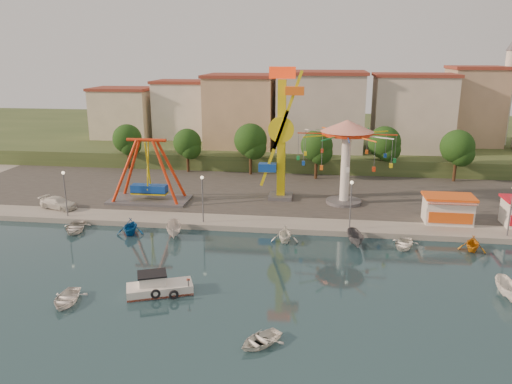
% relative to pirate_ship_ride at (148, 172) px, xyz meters
% --- Properties ---
extents(ground, '(200.00, 200.00, 0.00)m').
position_rel_pirate_ship_ride_xyz_m(ground, '(16.62, -20.04, -4.39)').
color(ground, '#142B38').
rests_on(ground, ground).
extents(quay_deck, '(200.00, 100.00, 0.60)m').
position_rel_pirate_ship_ride_xyz_m(quay_deck, '(16.62, 41.96, -4.09)').
color(quay_deck, '#9E998E').
rests_on(quay_deck, ground).
extents(asphalt_pad, '(90.00, 28.00, 0.01)m').
position_rel_pirate_ship_ride_xyz_m(asphalt_pad, '(16.62, 9.96, -3.79)').
color(asphalt_pad, '#4C4944').
rests_on(asphalt_pad, quay_deck).
extents(hill_terrace, '(200.00, 60.00, 3.00)m').
position_rel_pirate_ship_ride_xyz_m(hill_terrace, '(16.62, 46.96, -2.89)').
color(hill_terrace, '#384C26').
rests_on(hill_terrace, ground).
extents(pirate_ship_ride, '(10.00, 5.00, 8.00)m').
position_rel_pirate_ship_ride_xyz_m(pirate_ship_ride, '(0.00, 0.00, 0.00)').
color(pirate_ship_ride, '#59595E').
rests_on(pirate_ship_ride, quay_deck).
extents(kamikaze_tower, '(4.31, 3.10, 16.50)m').
position_rel_pirate_ship_ride_xyz_m(kamikaze_tower, '(16.51, 3.17, 4.19)').
color(kamikaze_tower, '#59595E').
rests_on(kamikaze_tower, quay_deck).
extents(wave_swinger, '(11.60, 11.60, 10.40)m').
position_rel_pirate_ship_ride_xyz_m(wave_swinger, '(24.32, 2.30, 3.80)').
color(wave_swinger, '#59595E').
rests_on(wave_swinger, quay_deck).
extents(booth_left, '(5.40, 3.78, 3.08)m').
position_rel_pirate_ship_ride_xyz_m(booth_left, '(35.39, -3.55, -2.23)').
color(booth_left, white).
rests_on(booth_left, quay_deck).
extents(lamp_post_0, '(0.14, 0.14, 5.00)m').
position_rel_pirate_ship_ride_xyz_m(lamp_post_0, '(-7.38, -7.04, -1.29)').
color(lamp_post_0, '#59595E').
rests_on(lamp_post_0, quay_deck).
extents(lamp_post_1, '(0.14, 0.14, 5.00)m').
position_rel_pirate_ship_ride_xyz_m(lamp_post_1, '(8.62, -7.04, -1.29)').
color(lamp_post_1, '#59595E').
rests_on(lamp_post_1, quay_deck).
extents(lamp_post_2, '(0.14, 0.14, 5.00)m').
position_rel_pirate_ship_ride_xyz_m(lamp_post_2, '(24.62, -7.04, -1.29)').
color(lamp_post_2, '#59595E').
rests_on(lamp_post_2, quay_deck).
extents(lamp_post_3, '(0.14, 0.14, 5.00)m').
position_rel_pirate_ship_ride_xyz_m(lamp_post_3, '(40.62, -7.04, -1.29)').
color(lamp_post_3, '#59595E').
rests_on(lamp_post_3, quay_deck).
extents(tree_0, '(4.60, 4.60, 7.19)m').
position_rel_pirate_ship_ride_xyz_m(tree_0, '(-9.38, 16.94, 1.08)').
color(tree_0, '#382314').
rests_on(tree_0, quay_deck).
extents(tree_1, '(4.35, 4.35, 6.80)m').
position_rel_pirate_ship_ride_xyz_m(tree_1, '(0.62, 16.20, 0.81)').
color(tree_1, '#382314').
rests_on(tree_1, quay_deck).
extents(tree_2, '(5.02, 5.02, 7.85)m').
position_rel_pirate_ship_ride_xyz_m(tree_2, '(10.62, 15.77, 1.52)').
color(tree_2, '#382314').
rests_on(tree_2, quay_deck).
extents(tree_3, '(4.68, 4.68, 7.32)m').
position_rel_pirate_ship_ride_xyz_m(tree_3, '(20.62, 14.32, 1.16)').
color(tree_3, '#382314').
rests_on(tree_3, quay_deck).
extents(tree_4, '(4.86, 4.86, 7.60)m').
position_rel_pirate_ship_ride_xyz_m(tree_4, '(30.62, 17.32, 1.35)').
color(tree_4, '#382314').
rests_on(tree_4, quay_deck).
extents(tree_5, '(4.83, 4.83, 7.54)m').
position_rel_pirate_ship_ride_xyz_m(tree_5, '(40.62, 15.50, 1.31)').
color(tree_5, '#382314').
rests_on(tree_5, quay_deck).
extents(building_0, '(9.26, 9.53, 11.87)m').
position_rel_pirate_ship_ride_xyz_m(building_0, '(-16.75, 26.03, 4.54)').
color(building_0, beige).
rests_on(building_0, hill_terrace).
extents(building_1, '(12.33, 9.01, 8.63)m').
position_rel_pirate_ship_ride_xyz_m(building_1, '(-4.71, 31.35, 2.92)').
color(building_1, silver).
rests_on(building_1, hill_terrace).
extents(building_2, '(11.95, 9.28, 11.23)m').
position_rel_pirate_ship_ride_xyz_m(building_2, '(8.43, 31.92, 4.22)').
color(building_2, tan).
rests_on(building_2, hill_terrace).
extents(building_3, '(12.59, 10.50, 9.20)m').
position_rel_pirate_ship_ride_xyz_m(building_3, '(22.22, 28.76, 3.20)').
color(building_3, beige).
rests_on(building_3, hill_terrace).
extents(building_4, '(10.75, 9.23, 9.24)m').
position_rel_pirate_ship_ride_xyz_m(building_4, '(35.69, 32.17, 3.22)').
color(building_4, beige).
rests_on(building_4, hill_terrace).
extents(building_5, '(12.77, 10.96, 11.21)m').
position_rel_pirate_ship_ride_xyz_m(building_5, '(48.99, 30.29, 4.21)').
color(building_5, tan).
rests_on(building_5, hill_terrace).
extents(minaret, '(2.80, 2.80, 18.00)m').
position_rel_pirate_ship_ride_xyz_m(minaret, '(52.62, 33.96, 8.15)').
color(minaret, silver).
rests_on(minaret, hill_terrace).
extents(cabin_motorboat, '(5.57, 3.77, 1.83)m').
position_rel_pirate_ship_ride_xyz_m(cabin_motorboat, '(8.69, -22.94, -3.90)').
color(cabin_motorboat, white).
rests_on(cabin_motorboat, ground).
extents(rowboat_a, '(2.98, 3.88, 0.75)m').
position_rel_pirate_ship_ride_xyz_m(rowboat_a, '(2.12, -25.49, -4.02)').
color(rowboat_a, white).
rests_on(rowboat_a, ground).
extents(rowboat_b, '(3.93, 4.03, 0.68)m').
position_rel_pirate_ship_ride_xyz_m(rowboat_b, '(17.77, -29.14, -4.05)').
color(rowboat_b, white).
rests_on(rowboat_b, ground).
extents(skiff, '(1.42, 3.69, 1.42)m').
position_rel_pirate_ship_ride_xyz_m(skiff, '(36.40, -19.98, -3.69)').
color(skiff, white).
rests_on(skiff, ground).
extents(van, '(5.12, 3.20, 1.38)m').
position_rel_pirate_ship_ride_xyz_m(van, '(-9.86, -4.51, -3.10)').
color(van, silver).
rests_on(van, quay_deck).
extents(moored_boat_0, '(3.87, 4.70, 0.85)m').
position_rel_pirate_ship_ride_xyz_m(moored_boat_0, '(-4.92, -10.24, -3.97)').
color(moored_boat_0, beige).
rests_on(moored_boat_0, ground).
extents(moored_boat_1, '(3.37, 3.74, 1.75)m').
position_rel_pirate_ship_ride_xyz_m(moored_boat_1, '(1.41, -10.24, -3.52)').
color(moored_boat_1, '#125AA3').
rests_on(moored_boat_1, ground).
extents(moored_boat_2, '(2.40, 4.16, 1.51)m').
position_rel_pirate_ship_ride_xyz_m(moored_boat_2, '(6.23, -10.24, -3.64)').
color(moored_boat_2, silver).
rests_on(moored_boat_2, ground).
extents(moored_boat_4, '(3.01, 3.43, 1.71)m').
position_rel_pirate_ship_ride_xyz_m(moored_boat_4, '(17.93, -10.24, -3.54)').
color(moored_boat_4, white).
rests_on(moored_boat_4, ground).
extents(moored_boat_5, '(2.01, 3.91, 1.44)m').
position_rel_pirate_ship_ride_xyz_m(moored_boat_5, '(25.09, -10.24, -3.67)').
color(moored_boat_5, '#58585D').
rests_on(moored_boat_5, ground).
extents(moored_boat_6, '(3.56, 4.23, 0.75)m').
position_rel_pirate_ship_ride_xyz_m(moored_boat_6, '(29.83, -10.24, -4.02)').
color(moored_boat_6, white).
rests_on(moored_boat_6, ground).
extents(moored_boat_7, '(3.31, 3.59, 1.57)m').
position_rel_pirate_ship_ride_xyz_m(moored_boat_7, '(36.35, -10.24, -3.61)').
color(moored_boat_7, orange).
rests_on(moored_boat_7, ground).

